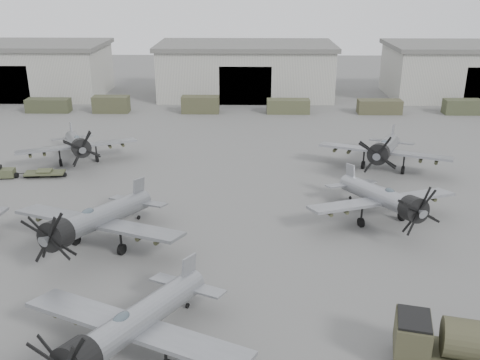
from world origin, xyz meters
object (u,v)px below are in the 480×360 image
object	(u,v)px
aircraft_near_1	(130,326)
aircraft_far_0	(77,144)
aircraft_far_1	(384,149)
fuel_tanker	(471,344)
aircraft_mid_1	(94,220)
tug_trailer	(20,173)
aircraft_mid_2	(385,198)

from	to	relation	value
aircraft_near_1	aircraft_far_0	xyz separation A→B (m)	(-12.41, 31.56, -0.09)
aircraft_far_0	aircraft_far_1	bearing A→B (deg)	-26.71
aircraft_near_1	aircraft_far_0	world-z (taller)	aircraft_near_1
aircraft_near_1	aircraft_far_1	size ratio (longest dim) A/B	0.96
aircraft_near_1	fuel_tanker	size ratio (longest dim) A/B	1.59
aircraft_mid_1	tug_trailer	xyz separation A→B (m)	(-11.88, 14.96, -1.97)
aircraft_mid_2	aircraft_near_1	bearing A→B (deg)	-153.70
aircraft_near_1	aircraft_mid_1	size ratio (longest dim) A/B	0.96
aircraft_far_1	aircraft_far_0	bearing A→B (deg)	-161.25
aircraft_mid_2	aircraft_far_1	world-z (taller)	aircraft_far_1
aircraft_far_0	aircraft_near_1	bearing A→B (deg)	-92.31
aircraft_near_1	tug_trailer	world-z (taller)	aircraft_near_1
aircraft_mid_2	tug_trailer	world-z (taller)	aircraft_mid_2
aircraft_far_0	tug_trailer	distance (m)	6.58
aircraft_near_1	aircraft_mid_2	bearing A→B (deg)	69.68
aircraft_far_1	aircraft_near_1	bearing A→B (deg)	-102.07
aircraft_far_1	aircraft_mid_2	bearing A→B (deg)	-81.19
aircraft_mid_1	aircraft_mid_2	world-z (taller)	aircraft_mid_1
aircraft_mid_2	aircraft_far_0	world-z (taller)	aircraft_mid_2
tug_trailer	aircraft_far_0	bearing A→B (deg)	36.26
aircraft_near_1	tug_trailer	size ratio (longest dim) A/B	1.88
aircraft_near_1	tug_trailer	distance (m)	32.34
fuel_tanker	aircraft_far_0	bearing A→B (deg)	146.53
aircraft_far_1	tug_trailer	size ratio (longest dim) A/B	1.95
aircraft_mid_1	tug_trailer	bearing A→B (deg)	149.10
aircraft_mid_2	fuel_tanker	size ratio (longest dim) A/B	1.56
fuel_tanker	tug_trailer	xyz separation A→B (m)	(-34.61, 27.58, -1.20)
tug_trailer	aircraft_mid_1	bearing A→B (deg)	-56.95
aircraft_far_0	aircraft_mid_2	bearing A→B (deg)	-49.58
aircraft_mid_1	aircraft_far_1	bearing A→B (deg)	55.36
aircraft_mid_2	tug_trailer	distance (m)	35.74
aircraft_mid_1	tug_trailer	distance (m)	19.20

